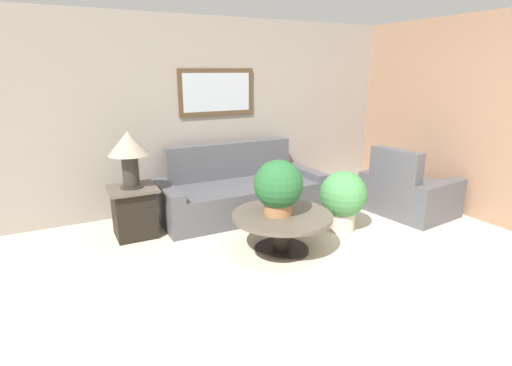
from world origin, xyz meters
The scene contains 10 objects.
ground_plane centered at (0.00, 0.00, 0.00)m, with size 20.00×20.00×0.00m, color beige.
wall_back centered at (-0.01, 2.94, 1.31)m, with size 6.83×0.09×2.60m.
wall_right centered at (2.45, 1.46, 1.30)m, with size 0.06×4.91×2.60m.
couch_main centered at (-0.26, 2.34, 0.29)m, with size 2.21×0.96×0.93m.
armchair centered at (1.77, 1.29, 0.29)m, with size 1.00×1.18×0.93m.
coffee_table centered at (-0.37, 1.05, 0.31)m, with size 1.08×1.08×0.43m.
side_table centered at (-1.71, 2.21, 0.31)m, with size 0.54×0.54×0.60m.
table_lamp centered at (-1.71, 2.21, 1.05)m, with size 0.46×0.46×0.65m.
potted_plant_on_table centered at (-0.41, 1.07, 0.73)m, with size 0.52×0.52×0.59m.
potted_plant_floor centered at (0.58, 1.21, 0.42)m, with size 0.57×0.57×0.74m.
Camera 1 is at (-2.46, -2.38, 1.91)m, focal length 28.00 mm.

